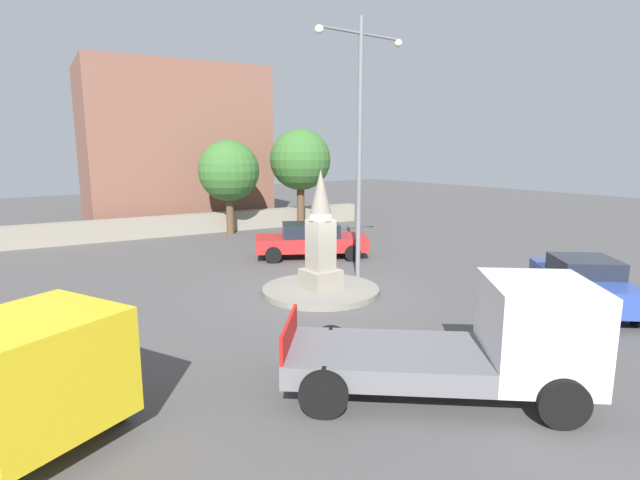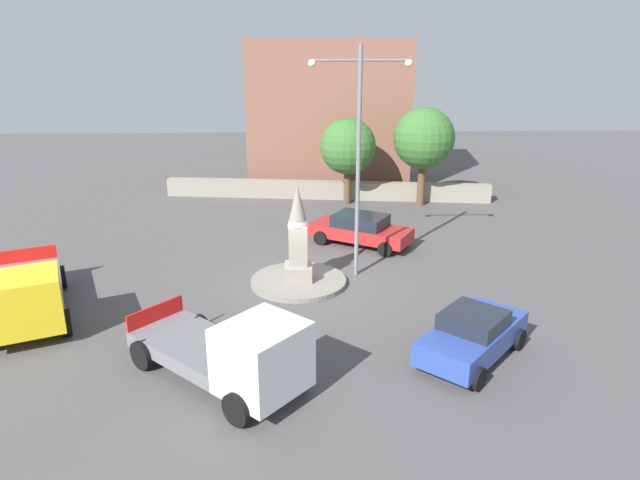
{
  "view_description": "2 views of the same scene",
  "coord_description": "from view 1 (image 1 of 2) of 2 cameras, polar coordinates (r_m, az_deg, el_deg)",
  "views": [
    {
      "loc": [
        -9.04,
        -11.9,
        4.47
      ],
      "look_at": [
        0.31,
        0.44,
        1.58
      ],
      "focal_mm": 28.14,
      "sensor_mm": 36.0,
      "label": 1
    },
    {
      "loc": [
        0.07,
        -19.6,
        8.47
      ],
      "look_at": [
        0.85,
        1.0,
        1.39
      ],
      "focal_mm": 31.59,
      "sensor_mm": 36.0,
      "label": 2
    }
  ],
  "objects": [
    {
      "name": "tree_mid_cluster",
      "position": [
        27.85,
        -2.25,
        9.07
      ],
      "size": [
        3.34,
        3.34,
        5.45
      ],
      "color": "brown",
      "rests_on": "ground"
    },
    {
      "name": "car_blue_far_side",
      "position": [
        15.79,
        27.71,
        -4.3
      ],
      "size": [
        3.87,
        4.01,
        1.45
      ],
      "color": "#2D479E",
      "rests_on": "ground"
    },
    {
      "name": "stone_boundary_wall",
      "position": [
        27.03,
        -13.47,
        1.85
      ],
      "size": [
        18.9,
        3.13,
        1.02
      ],
      "primitive_type": "cube",
      "rotation": [
        0.0,
        0.0,
        3.01
      ],
      "color": "gray",
      "rests_on": "ground"
    },
    {
      "name": "tree_near_wall",
      "position": [
        26.22,
        -10.34,
        7.71
      ],
      "size": [
        3.11,
        3.11,
        4.82
      ],
      "color": "brown",
      "rests_on": "ground"
    },
    {
      "name": "ground_plane",
      "position": [
        15.6,
        0.08,
        -6.08
      ],
      "size": [
        80.0,
        80.0,
        0.0
      ],
      "primitive_type": "plane",
      "color": "#4F4C4C"
    },
    {
      "name": "streetlamp",
      "position": [
        17.04,
        4.55,
        12.77
      ],
      "size": [
        3.66,
        0.28,
        8.58
      ],
      "color": "slate",
      "rests_on": "ground"
    },
    {
      "name": "monument",
      "position": [
        15.18,
        0.08,
        0.6
      ],
      "size": [
        1.02,
        1.02,
        3.64
      ],
      "color": "gray",
      "rests_on": "traffic_island"
    },
    {
      "name": "car_red_parked_left",
      "position": [
        20.44,
        -1.01,
        0.05
      ],
      "size": [
        4.74,
        3.81,
        1.4
      ],
      "color": "#B22323",
      "rests_on": "ground"
    },
    {
      "name": "corner_building",
      "position": [
        31.42,
        -16.33,
        10.19
      ],
      "size": [
        10.73,
        7.91,
        8.98
      ],
      "primitive_type": "cube",
      "rotation": [
        0.0,
        0.0,
        3.01
      ],
      "color": "brown",
      "rests_on": "ground"
    },
    {
      "name": "traffic_island",
      "position": [
        15.58,
        0.08,
        -5.76
      ],
      "size": [
        3.62,
        3.62,
        0.18
      ],
      "primitive_type": "cylinder",
      "color": "gray",
      "rests_on": "ground"
    },
    {
      "name": "truck_white_near_island",
      "position": [
        9.62,
        17.78,
        -10.96
      ],
      "size": [
        5.3,
        5.04,
        2.16
      ],
      "color": "silver",
      "rests_on": "ground"
    }
  ]
}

